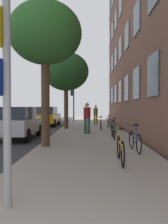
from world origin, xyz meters
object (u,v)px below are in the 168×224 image
object	(u,v)px
traffic_light	(73,98)
bicycle_4	(101,124)
bicycle_1	(135,141)
pedestrian_0	(87,116)
car_0	(17,122)
pedestrian_1	(96,113)
sign_post	(5,81)
bicycle_0	(121,149)
tree_near	(45,35)
tree_far	(66,72)
bicycle_2	(113,131)
bicycle_3	(114,127)
car_1	(47,116)
bicycle_5	(109,122)

from	to	relation	value
traffic_light	bicycle_4	bearing A→B (deg)	-73.64
bicycle_1	pedestrian_0	xyz separation A→B (m)	(-1.66, 5.23, 0.63)
pedestrian_0	car_0	bearing A→B (deg)	-159.06
bicycle_4	pedestrian_1	world-z (taller)	pedestrian_1
sign_post	traffic_light	world-z (taller)	traffic_light
bicycle_0	bicycle_1	xyz separation A→B (m)	(0.71, 1.67, -0.01)
tree_near	bicycle_1	distance (m)	5.17
tree_far	bicycle_2	world-z (taller)	tree_far
tree_near	tree_far	world-z (taller)	tree_near
tree_far	pedestrian_0	world-z (taller)	tree_far
tree_near	bicycle_4	xyz separation A→B (m)	(2.46, 6.75, -3.92)
bicycle_1	pedestrian_1	xyz separation A→B (m)	(-0.98, 12.45, 0.58)
sign_post	bicycle_4	world-z (taller)	sign_post
bicycle_0	traffic_light	bearing A→B (deg)	98.00
bicycle_3	car_0	world-z (taller)	car_0
bicycle_4	sign_post	bearing A→B (deg)	-99.46
bicycle_4	pedestrian_1	size ratio (longest dim) A/B	1.00
bicycle_1	bicycle_3	world-z (taller)	bicycle_1
sign_post	tree_near	world-z (taller)	tree_near
bicycle_3	car_1	size ratio (longest dim) A/B	0.37
bicycle_1	pedestrian_1	bearing A→B (deg)	94.50
sign_post	bicycle_3	distance (m)	10.59
bicycle_2	bicycle_5	world-z (taller)	bicycle_5
bicycle_0	bicycle_1	size ratio (longest dim) A/B	1.01
sign_post	car_0	size ratio (longest dim) A/B	0.87
traffic_light	bicycle_4	distance (m)	8.87
tree_far	car_1	bearing A→B (deg)	118.20
tree_far	pedestrian_0	distance (m)	4.62
bicycle_1	car_0	size ratio (longest dim) A/B	0.43
bicycle_1	pedestrian_0	size ratio (longest dim) A/B	0.96
traffic_light	car_1	world-z (taller)	traffic_light
traffic_light	bicycle_0	distance (m)	18.02
tree_far	bicycle_1	xyz separation A→B (m)	(3.15, -8.46, -3.58)
pedestrian_1	bicycle_3	bearing A→B (deg)	-82.96
sign_post	pedestrian_0	world-z (taller)	sign_post
car_1	bicycle_3	bearing A→B (deg)	-52.72
bicycle_3	car_1	bearing A→B (deg)	127.28
car_0	car_1	distance (m)	8.32
tree_far	sign_post	bearing A→B (deg)	-88.56
pedestrian_1	car_0	world-z (taller)	pedestrian_1
bicycle_3	car_1	xyz separation A→B (m)	(-5.01, 6.58, 0.37)
bicycle_0	pedestrian_0	bearing A→B (deg)	97.87
sign_post	traffic_light	size ratio (longest dim) A/B	0.98
bicycle_3	bicycle_4	bearing A→B (deg)	106.32
bicycle_4	tree_near	bearing A→B (deg)	-110.02
bicycle_1	bicycle_2	distance (m)	3.29
sign_post	tree_far	xyz separation A→B (m)	(-0.33, 12.98, 2.05)
tree_near	bicycle_5	distance (m)	9.84
bicycle_1	car_1	xyz separation A→B (m)	(-5.15, 12.20, 0.35)
bicycle_1	car_1	size ratio (longest dim) A/B	0.38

